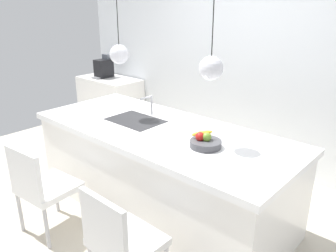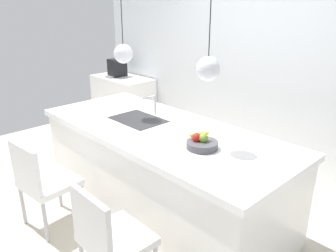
# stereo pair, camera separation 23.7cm
# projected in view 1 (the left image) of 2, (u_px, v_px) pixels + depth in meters

# --- Properties ---
(floor) EXTENTS (6.60, 6.60, 0.00)m
(floor) POSITION_uv_depth(u_px,v_px,m) (161.00, 208.00, 3.58)
(floor) COLOR beige
(floor) RESTS_ON ground
(back_wall) EXTENTS (6.00, 0.10, 2.60)m
(back_wall) POSITION_uv_depth(u_px,v_px,m) (249.00, 65.00, 4.27)
(back_wall) COLOR white
(back_wall) RESTS_ON ground
(kitchen_island) EXTENTS (2.70, 1.13, 0.90)m
(kitchen_island) POSITION_uv_depth(u_px,v_px,m) (161.00, 170.00, 3.42)
(kitchen_island) COLOR white
(kitchen_island) RESTS_ON ground
(sink_basin) EXTENTS (0.56, 0.40, 0.02)m
(sink_basin) POSITION_uv_depth(u_px,v_px,m) (136.00, 121.00, 3.49)
(sink_basin) COLOR #2D2D30
(sink_basin) RESTS_ON kitchen_island
(faucet) EXTENTS (0.02, 0.17, 0.22)m
(faucet) POSITION_uv_depth(u_px,v_px,m) (150.00, 103.00, 3.59)
(faucet) COLOR silver
(faucet) RESTS_ON kitchen_island
(fruit_bowl) EXTENTS (0.27, 0.27, 0.15)m
(fruit_bowl) POSITION_uv_depth(u_px,v_px,m) (205.00, 141.00, 2.84)
(fruit_bowl) COLOR #4C4C51
(fruit_bowl) RESTS_ON kitchen_island
(side_counter) EXTENTS (1.10, 0.60, 0.84)m
(side_counter) POSITION_uv_depth(u_px,v_px,m) (110.00, 102.00, 5.83)
(side_counter) COLOR white
(side_counter) RESTS_ON ground
(coffee_machine) EXTENTS (0.20, 0.35, 0.38)m
(coffee_machine) POSITION_uv_depth(u_px,v_px,m) (104.00, 68.00, 5.71)
(coffee_machine) COLOR black
(coffee_machine) RESTS_ON side_counter
(chair_near) EXTENTS (0.51, 0.50, 0.89)m
(chair_near) POSITION_uv_depth(u_px,v_px,m) (41.00, 185.00, 3.03)
(chair_near) COLOR white
(chair_near) RESTS_ON ground
(chair_middle) EXTENTS (0.47, 0.44, 0.88)m
(chair_middle) POSITION_uv_depth(u_px,v_px,m) (120.00, 239.00, 2.36)
(chair_middle) COLOR silver
(chair_middle) RESTS_ON ground
(pendant_light_left) EXTENTS (0.20, 0.20, 0.80)m
(pendant_light_left) POSITION_uv_depth(u_px,v_px,m) (119.00, 54.00, 3.39)
(pendant_light_left) COLOR silver
(pendant_light_right) EXTENTS (0.20, 0.20, 0.80)m
(pendant_light_right) POSITION_uv_depth(u_px,v_px,m) (211.00, 68.00, 2.68)
(pendant_light_right) COLOR silver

